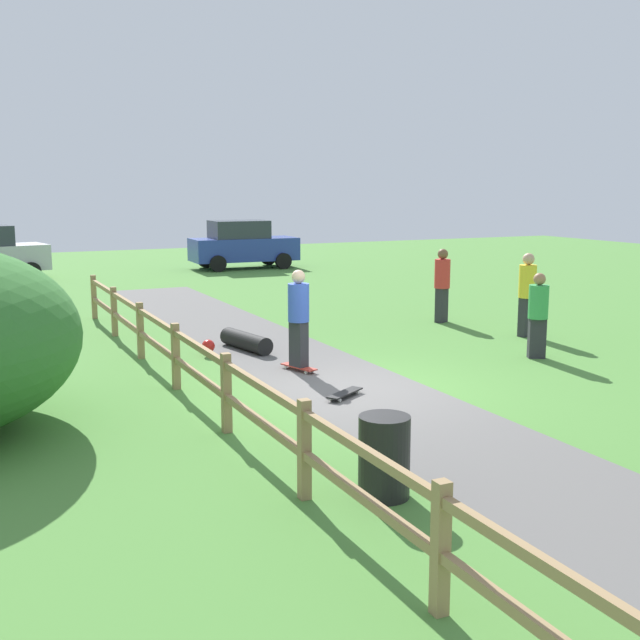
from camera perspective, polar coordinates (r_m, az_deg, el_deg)
ground_plane at (r=13.12m, az=2.33°, el=-5.01°), size 60.00×60.00×0.00m
asphalt_path at (r=13.12m, az=2.33°, el=-4.97°), size 2.40×28.00×0.02m
wooden_fence at (r=12.01m, az=-8.72°, el=-3.23°), size 0.12×18.12×1.10m
trash_bin at (r=8.67m, az=4.62°, el=-9.75°), size 0.56×0.56×0.90m
skater_riding at (r=14.14m, az=-1.55°, el=0.37°), size 0.47×0.82×1.83m
skater_fallen at (r=16.12m, az=-5.56°, el=-1.54°), size 1.30×1.53×0.36m
skateboard_loose at (r=12.57m, az=1.80°, el=-5.27°), size 0.78×0.60×0.08m
bystander_red at (r=19.55m, az=8.76°, el=2.73°), size 0.51×0.51×1.80m
bystander_yellow at (r=18.08m, az=14.65°, el=2.07°), size 0.45×0.45×1.85m
bystander_green at (r=15.87m, az=15.38°, el=0.58°), size 0.51×0.51×1.66m
parked_car_blue at (r=32.07m, az=-5.57°, el=5.42°), size 4.25×2.10×1.92m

